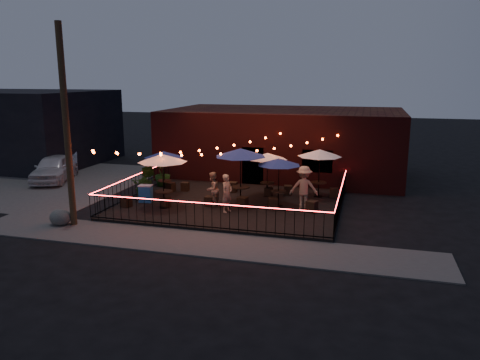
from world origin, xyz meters
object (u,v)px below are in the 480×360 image
object	(u,v)px
cafe_table_0	(162,159)
cafe_table_5	(320,154)
cafe_table_1	(164,155)
cafe_table_4	(279,162)
cafe_table_2	(241,153)
cooler	(146,193)
boulder	(60,217)
utility_pole	(66,128)
cafe_table_3	(267,157)

from	to	relation	value
cafe_table_0	cafe_table_5	distance (m)	7.57
cafe_table_1	cafe_table_4	xyz separation A→B (m)	(5.98, -0.70, 0.04)
cafe_table_0	cafe_table_2	world-z (taller)	cafe_table_2
cafe_table_1	cooler	distance (m)	2.38
cafe_table_0	cafe_table_1	world-z (taller)	cafe_table_0
cafe_table_0	cooler	distance (m)	2.28
cafe_table_4	cooler	size ratio (longest dim) A/B	2.80
cafe_table_0	boulder	xyz separation A→B (m)	(-3.16, -3.15, -2.03)
utility_pole	cafe_table_5	distance (m)	11.56
cafe_table_1	boulder	distance (m)	6.21
cafe_table_1	utility_pole	bearing A→B (deg)	-106.53
cafe_table_0	cafe_table_2	distance (m)	3.53
cafe_table_1	cafe_table_2	bearing A→B (deg)	-11.71
cafe_table_1	cooler	bearing A→B (deg)	-95.23
cooler	cafe_table_4	bearing A→B (deg)	1.75
cafe_table_0	boulder	world-z (taller)	cafe_table_0
cafe_table_1	cafe_table_3	distance (m)	5.19
cafe_table_0	cafe_table_4	world-z (taller)	cafe_table_0
cooler	cafe_table_0	bearing A→B (deg)	-35.44
cafe_table_1	boulder	world-z (taller)	cafe_table_1
cafe_table_4	boulder	bearing A→B (deg)	-148.95
utility_pole	cafe_table_3	world-z (taller)	utility_pole
cooler	cafe_table_1	bearing A→B (deg)	76.52
cafe_table_0	cooler	size ratio (longest dim) A/B	3.39
cafe_table_5	cooler	size ratio (longest dim) A/B	2.86
cafe_table_0	cafe_table_1	xyz separation A→B (m)	(-1.06, 2.41, -0.26)
cafe_table_3	boulder	world-z (taller)	cafe_table_3
cafe_table_5	boulder	distance (m)	12.10
cafe_table_2	cooler	xyz separation A→B (m)	(-4.40, -0.91, -1.97)
utility_pole	cafe_table_0	bearing A→B (deg)	48.24
cafe_table_1	cafe_table_2	world-z (taller)	cafe_table_2
cafe_table_3	boulder	xyz separation A→B (m)	(-7.21, -6.46, -1.77)
boulder	cafe_table_1	bearing A→B (deg)	69.34
cafe_table_2	cafe_table_5	distance (m)	4.07
cafe_table_4	cooler	distance (m)	6.44
cafe_table_2	cooler	bearing A→B (deg)	-168.33
cafe_table_5	cafe_table_1	bearing A→B (deg)	-169.48
utility_pole	cafe_table_4	bearing A→B (deg)	31.73
cafe_table_0	cooler	xyz separation A→B (m)	(-1.22, 0.63, -1.81)
cooler	boulder	distance (m)	4.25
cafe_table_3	cooler	bearing A→B (deg)	-153.07
utility_pole	cafe_table_4	world-z (taller)	utility_pole
utility_pole	boulder	size ratio (longest dim) A/B	8.95
cafe_table_1	cafe_table_3	size ratio (longest dim) A/B	1.17
cafe_table_5	cafe_table_4	bearing A→B (deg)	-127.28
cafe_table_0	cafe_table_3	world-z (taller)	cafe_table_0
cafe_table_3	cafe_table_4	distance (m)	1.82
cafe_table_5	boulder	xyz separation A→B (m)	(-9.69, -6.98, -1.96)
cafe_table_1	cafe_table_4	bearing A→B (deg)	-6.69
cafe_table_2	boulder	distance (m)	8.18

